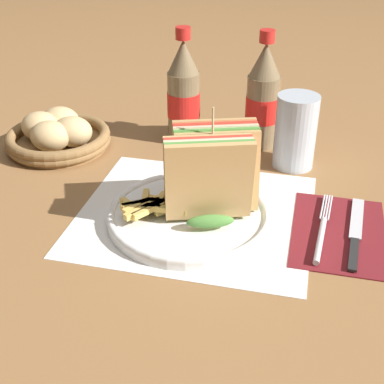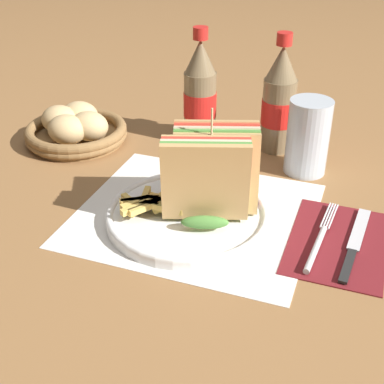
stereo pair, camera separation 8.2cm
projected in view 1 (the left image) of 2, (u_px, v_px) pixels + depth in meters
ground_plane at (200, 220)px, 0.83m from camera, size 4.00×4.00×0.00m
placemat at (195, 214)px, 0.84m from camera, size 0.36×0.32×0.00m
plate_main at (189, 215)px, 0.82m from camera, size 0.25×0.25×0.02m
club_sandwich at (212, 173)px, 0.79m from camera, size 0.14×0.14×0.17m
fries_pile at (151, 205)px, 0.81m from camera, size 0.11×0.11×0.02m
napkin at (339, 232)px, 0.80m from camera, size 0.14×0.20×0.00m
fork at (322, 233)px, 0.78m from camera, size 0.03×0.19×0.01m
knife at (356, 233)px, 0.79m from camera, size 0.03×0.19×0.00m
coke_bottle_near at (184, 94)px, 1.03m from camera, size 0.06×0.06×0.22m
coke_bottle_far at (263, 98)px, 1.01m from camera, size 0.06×0.06×0.22m
glass_near at (295, 136)px, 0.96m from camera, size 0.07×0.07×0.13m
bread_basket at (58, 135)px, 1.03m from camera, size 0.20×0.20×0.07m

